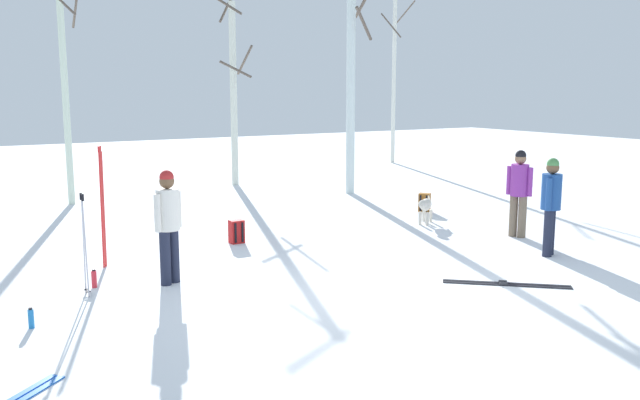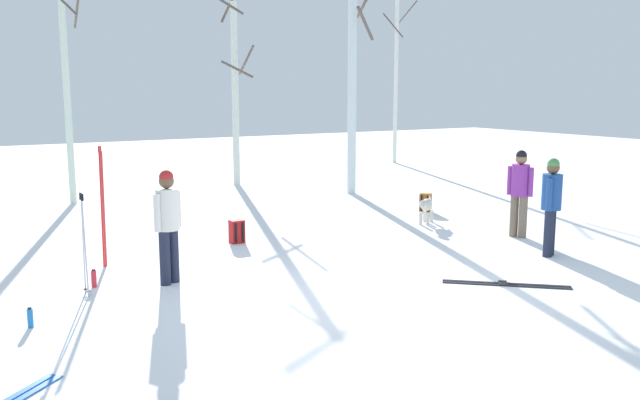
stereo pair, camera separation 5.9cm
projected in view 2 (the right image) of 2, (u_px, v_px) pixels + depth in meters
name	position (u px, v px, depth m)	size (l,w,h in m)	color
ground_plane	(386.00, 300.00, 9.32)	(60.00, 60.00, 0.00)	white
person_0	(520.00, 188.00, 13.08)	(0.34, 0.49, 1.72)	#72604C
person_1	(551.00, 200.00, 11.61)	(0.47, 0.34, 1.72)	#1E2338
person_2	(168.00, 219.00, 9.95)	(0.47, 0.34, 1.72)	#1E2338
dog	(426.00, 206.00, 14.47)	(0.73, 0.59, 0.57)	beige
ski_pair_planted_0	(103.00, 207.00, 10.92)	(0.11, 0.16, 1.99)	red
ski_pair_lying_1	(506.00, 284.00, 10.02)	(1.52, 1.36, 0.05)	black
ski_poles_0	(84.00, 241.00, 9.40)	(0.07, 0.22, 1.46)	#B2B2BC
backpack_0	(237.00, 232.00, 12.72)	(0.26, 0.29, 0.44)	red
backpack_1	(426.00, 203.00, 15.92)	(0.35, 0.34, 0.44)	#99591E
water_bottle_0	(94.00, 278.00, 9.89)	(0.08, 0.08, 0.28)	red
water_bottle_1	(30.00, 318.00, 8.22)	(0.07, 0.07, 0.26)	#1E72BF
birch_tree_1	(64.00, 58.00, 16.40)	(1.26, 1.57, 6.88)	silver
birch_tree_2	(235.00, 90.00, 19.90)	(1.30, 1.29, 5.64)	silver
birch_tree_3	(352.00, 71.00, 18.20)	(1.06, 1.05, 6.48)	silver
birch_tree_4	(397.00, 57.00, 25.70)	(1.21, 1.21, 7.77)	silver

